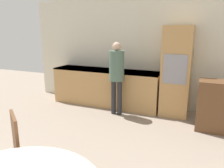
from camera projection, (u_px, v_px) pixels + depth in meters
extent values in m
cube|color=beige|center=(154.00, 53.00, 5.10)|extent=(6.54, 0.05, 2.60)
cube|color=tan|center=(106.00, 87.00, 5.41)|extent=(2.66, 0.60, 0.89)
cube|color=black|center=(106.00, 70.00, 5.31)|extent=(2.66, 0.60, 0.03)
cube|color=tan|center=(176.00, 72.00, 4.66)|extent=(0.59, 0.58, 1.92)
cube|color=gray|center=(175.00, 69.00, 4.37)|extent=(0.47, 0.01, 0.60)
cube|color=brown|center=(16.00, 138.00, 2.24)|extent=(0.32, 0.25, 0.52)
cylinder|color=#262628|center=(114.00, 97.00, 4.82)|extent=(0.10, 0.10, 0.76)
cylinder|color=#262628|center=(120.00, 98.00, 4.76)|extent=(0.10, 0.10, 0.76)
cylinder|color=#4C6656|center=(117.00, 66.00, 4.62)|extent=(0.32, 0.32, 0.64)
sphere|color=tan|center=(117.00, 46.00, 4.53)|extent=(0.18, 0.18, 0.18)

